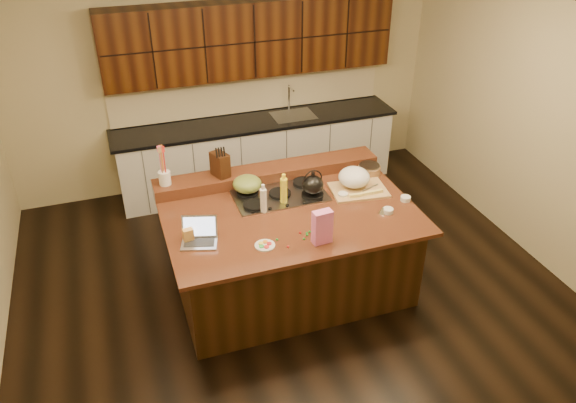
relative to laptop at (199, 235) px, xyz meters
name	(u,v)px	position (x,y,z in m)	size (l,w,h in m)	color
room	(290,172)	(0.91, 0.20, 0.37)	(5.52, 5.02, 2.72)	black
island	(290,249)	(0.91, 0.20, -0.51)	(2.40, 1.60, 0.92)	black
back_ledge	(268,173)	(0.91, 0.90, 0.00)	(2.40, 0.30, 0.12)	black
cooktop	(280,195)	(0.91, 0.50, -0.04)	(0.92, 0.52, 0.05)	gray
back_counter	(255,116)	(1.21, 2.43, 0.01)	(3.70, 0.66, 2.40)	silver
kettle	(313,185)	(1.21, 0.37, 0.08)	(0.22, 0.22, 0.20)	black
green_bowl	(247,184)	(0.61, 0.63, 0.07)	(0.29, 0.29, 0.16)	olive
laptop	(199,235)	(0.00, 0.00, 0.00)	(0.37, 0.32, 0.22)	#B7B7BC
oil_bottle	(284,191)	(0.91, 0.37, 0.08)	(0.07, 0.07, 0.27)	gold
vinegar_bottle	(263,201)	(0.67, 0.27, 0.07)	(0.06, 0.06, 0.25)	silver
wooden_tray	(355,180)	(1.69, 0.40, 0.04)	(0.60, 0.47, 0.22)	tan
ramekin_a	(388,211)	(1.79, -0.12, -0.04)	(0.10, 0.10, 0.04)	white
ramekin_b	(406,198)	(2.06, 0.02, -0.04)	(0.10, 0.10, 0.04)	white
ramekin_c	(343,195)	(1.50, 0.28, -0.04)	(0.10, 0.10, 0.04)	white
strainer_bowl	(369,170)	(1.96, 0.63, -0.01)	(0.24, 0.24, 0.09)	#996B3F
kitchen_timer	(383,210)	(1.74, -0.11, -0.02)	(0.08, 0.08, 0.07)	silver
pink_bag	(322,227)	(1.02, -0.36, 0.10)	(0.17, 0.09, 0.32)	pink
candy_plate	(265,245)	(0.52, -0.26, -0.05)	(0.18, 0.18, 0.01)	white
package_box	(188,235)	(-0.09, 0.03, 0.00)	(0.09, 0.06, 0.13)	#DD9F4E
utensil_crock	(165,178)	(-0.16, 0.90, 0.13)	(0.12, 0.12, 0.14)	white
knife_block	(220,165)	(0.41, 0.90, 0.19)	(0.12, 0.20, 0.25)	black
gumdrop_0	(317,242)	(0.97, -0.36, -0.05)	(0.02, 0.02, 0.02)	red
gumdrop_1	(277,239)	(0.65, -0.22, -0.05)	(0.02, 0.02, 0.02)	#198C26
gumdrop_2	(325,239)	(1.05, -0.35, -0.05)	(0.02, 0.02, 0.02)	red
gumdrop_3	(307,235)	(0.93, -0.23, -0.05)	(0.02, 0.02, 0.02)	#198C26
gumdrop_4	(288,247)	(0.71, -0.35, -0.05)	(0.02, 0.02, 0.02)	red
gumdrop_5	(304,239)	(0.88, -0.28, -0.05)	(0.02, 0.02, 0.02)	#198C26
gumdrop_6	(328,235)	(1.10, -0.30, -0.05)	(0.02, 0.02, 0.02)	red
gumdrop_7	(307,233)	(0.94, -0.21, -0.05)	(0.02, 0.02, 0.02)	#198C26
gumdrop_8	(300,233)	(0.88, -0.18, -0.05)	(0.02, 0.02, 0.02)	red
gumdrop_9	(310,232)	(0.97, -0.19, -0.05)	(0.02, 0.02, 0.02)	#198C26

